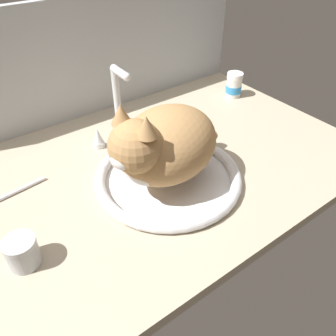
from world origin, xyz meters
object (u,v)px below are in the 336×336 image
cat (162,145)px  toothbrush (8,195)px  sink_basin (168,177)px  metal_jar (22,252)px  pill_bottle (234,86)px  faucet (120,114)px

cat → toothbrush: cat is taller
sink_basin → cat: cat is taller
metal_jar → pill_bottle: size_ratio=0.74×
faucet → pill_bottle: (46.49, 1.07, -4.62)cm
faucet → pill_bottle: 46.73cm
sink_basin → cat: size_ratio=1.03×
cat → toothbrush: bearing=150.8°
cat → metal_jar: bearing=-174.9°
faucet → metal_jar: (-36.82, -26.65, -5.43)cm
sink_basin → metal_jar: metal_jar is taller
toothbrush → sink_basin: bearing=-27.1°
cat → pill_bottle: size_ratio=4.17×
metal_jar → toothbrush: metal_jar is taller
faucet → sink_basin: bearing=-90.0°
cat → faucet: bearing=85.1°
sink_basin → toothbrush: bearing=152.9°
cat → toothbrush: size_ratio=2.02×
faucet → toothbrush: faucet is taller
sink_basin → metal_jar: size_ratio=5.81×
sink_basin → pill_bottle: (46.49, 24.15, 2.77)cm
cat → pill_bottle: cat is taller
sink_basin → toothbrush: 38.51cm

